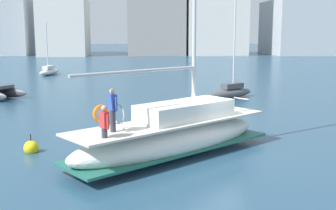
# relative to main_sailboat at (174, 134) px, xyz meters

# --- Properties ---
(ground_plane) EXTENTS (400.00, 400.00, 0.00)m
(ground_plane) POSITION_rel_main_sailboat_xyz_m (1.84, 0.79, -0.92)
(ground_plane) COLOR #284C66
(main_sailboat) EXTENTS (9.14, 7.64, 14.06)m
(main_sailboat) POSITION_rel_main_sailboat_xyz_m (0.00, 0.00, 0.00)
(main_sailboat) COLOR white
(main_sailboat) RESTS_ON ground
(moored_sloop_near) EXTENTS (2.34, 4.71, 6.34)m
(moored_sloop_near) POSITION_rel_main_sailboat_xyz_m (-11.65, 35.78, -0.42)
(moored_sloop_near) COLOR white
(moored_sloop_near) RESTS_ON ground
(moored_catamaran) EXTENTS (4.57, 3.62, 8.27)m
(moored_catamaran) POSITION_rel_main_sailboat_xyz_m (5.99, 15.23, -0.36)
(moored_catamaran) COLOR #4C4C51
(moored_catamaran) RESTS_ON ground
(mooring_buoy) EXTENTS (0.63, 0.63, 0.92)m
(mooring_buoy) POSITION_rel_main_sailboat_xyz_m (-5.97, 1.07, -0.73)
(mooring_buoy) COLOR yellow
(mooring_buoy) RESTS_ON ground
(waterfront_buildings) EXTENTS (84.45, 18.69, 26.50)m
(waterfront_buildings) POSITION_rel_main_sailboat_xyz_m (2.63, 85.74, 8.95)
(waterfront_buildings) COLOR #B2B7BC
(waterfront_buildings) RESTS_ON ground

